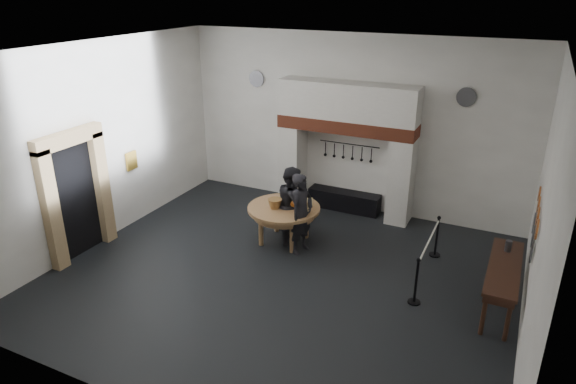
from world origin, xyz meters
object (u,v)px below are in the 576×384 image
at_px(iron_range, 344,200).
at_px(barrier_post_far, 437,237).
at_px(barrier_post_near, 416,282).
at_px(visitor_near, 301,214).
at_px(side_table, 505,267).
at_px(work_table, 284,208).
at_px(visitor_far, 293,205).

xyz_separation_m(iron_range, barrier_post_far, (2.67, -1.48, 0.20)).
bearing_deg(barrier_post_far, barrier_post_near, -90.00).
xyz_separation_m(visitor_near, side_table, (4.19, -0.41, -0.05)).
xyz_separation_m(work_table, visitor_far, (0.15, 0.15, 0.06)).
xyz_separation_m(visitor_near, visitor_far, (-0.40, 0.40, -0.02)).
distance_m(work_table, side_table, 4.78).
bearing_deg(work_table, side_table, -7.94).
xyz_separation_m(side_table, barrier_post_near, (-1.43, -0.50, -0.42)).
height_order(iron_range, visitor_near, visitor_near).
distance_m(barrier_post_near, barrier_post_far, 2.00).
xyz_separation_m(side_table, barrier_post_far, (-1.43, 1.50, -0.42)).
bearing_deg(work_table, visitor_near, -24.46).
bearing_deg(visitor_far, barrier_post_near, -136.73).
xyz_separation_m(iron_range, barrier_post_near, (2.67, -3.48, 0.20)).
height_order(iron_range, side_table, side_table).
relative_size(side_table, barrier_post_far, 2.44).
bearing_deg(barrier_post_far, iron_range, 150.88).
distance_m(iron_range, barrier_post_far, 3.06).
relative_size(work_table, barrier_post_far, 1.84).
height_order(work_table, visitor_far, visitor_far).
bearing_deg(barrier_post_near, visitor_near, 161.66).
bearing_deg(visitor_near, iron_range, 9.86).
bearing_deg(side_table, barrier_post_near, -160.69).
xyz_separation_m(work_table, side_table, (4.74, -0.66, 0.03)).
relative_size(iron_range, side_table, 0.86).
xyz_separation_m(work_table, barrier_post_near, (3.30, -1.16, -0.39)).
xyz_separation_m(barrier_post_near, barrier_post_far, (0.00, 2.00, 0.00)).
height_order(visitor_near, barrier_post_far, visitor_near).
xyz_separation_m(iron_range, side_table, (4.10, -2.98, 0.62)).
distance_m(iron_range, visitor_near, 2.66).
distance_m(work_table, barrier_post_near, 3.52).
height_order(iron_range, visitor_far, visitor_far).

